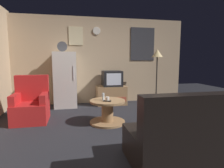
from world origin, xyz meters
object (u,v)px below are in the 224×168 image
mug_ceramic_white (107,99)px  armchair (31,105)px  couch (197,137)px  fridge (65,80)px  standing_lamp (157,58)px  tv_stand (111,95)px  wine_glass (103,97)px  coffee_table (107,112)px  crt_tv (112,78)px  remote_control (107,101)px

mug_ceramic_white → armchair: 1.64m
armchair → couch: armchair is taller
fridge → mug_ceramic_white: (0.86, -1.70, -0.23)m
mug_ceramic_white → standing_lamp: bearing=40.5°
tv_stand → wine_glass: (-0.49, -1.58, 0.28)m
coffee_table → wine_glass: wine_glass is taller
armchair → couch: 3.20m
fridge → crt_tv: size_ratio=3.28×
standing_lamp → wine_glass: standing_lamp is taller
coffee_table → armchair: (-1.55, 0.46, 0.10)m
mug_ceramic_white → remote_control: mug_ceramic_white is taller
standing_lamp → coffee_table: standing_lamp is taller
wine_glass → mug_ceramic_white: (0.06, -0.12, -0.03)m
coffee_table → crt_tv: bearing=74.9°
mug_ceramic_white → tv_stand: bearing=76.0°
tv_stand → crt_tv: size_ratio=1.56×
standing_lamp → couch: 3.33m
fridge → armchair: bearing=-120.5°
fridge → wine_glass: fridge is taller
standing_lamp → armchair: (-3.26, -0.91, -1.02)m
tv_stand → wine_glass: wine_glass is taller
tv_stand → coffee_table: (-0.41, -1.60, -0.03)m
fridge → coffee_table: bearing=-61.1°
tv_stand → standing_lamp: size_ratio=0.53×
tv_stand → wine_glass: size_ratio=5.60×
armchair → wine_glass: bearing=-16.9°
coffee_table → remote_control: 0.28m
mug_ceramic_white → fridge: bearing=116.8°
standing_lamp → mug_ceramic_white: size_ratio=17.67×
couch → remote_control: bearing=119.3°
coffee_table → remote_control: (-0.03, -0.12, 0.25)m
crt_tv → mug_ceramic_white: crt_tv is taller
tv_stand → couch: size_ratio=0.49×
remote_control → couch: 1.78m
fridge → tv_stand: bearing=0.2°
crt_tv → mug_ceramic_white: (-0.45, -1.70, -0.24)m
armchair → couch: bearing=-41.6°
wine_glass → remote_control: 0.16m
fridge → armchair: size_ratio=1.84×
coffee_table → armchair: bearing=163.6°
couch → armchair: bearing=138.4°
tv_stand → crt_tv: (0.02, -0.00, 0.49)m
crt_tv → coffee_table: bearing=-105.1°
coffee_table → mug_ceramic_white: mug_ceramic_white is taller
fridge → mug_ceramic_white: fridge is taller
crt_tv → armchair: (-1.98, -1.14, -0.42)m
standing_lamp → remote_control: standing_lamp is taller
standing_lamp → crt_tv: bearing=169.9°
remote_control → couch: bearing=-37.6°
standing_lamp → remote_control: (-1.73, -1.49, -0.87)m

